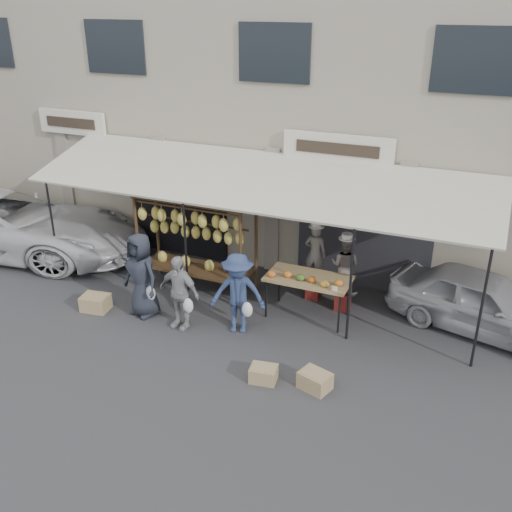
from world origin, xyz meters
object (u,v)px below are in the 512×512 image
(crate_near_b, at_px, (315,381))
(crate_far, at_px, (96,303))
(customer_mid, at_px, (179,292))
(customer_right, at_px, (238,293))
(vendor_left, at_px, (315,253))
(banana_rack, at_px, (194,226))
(produce_table, at_px, (308,280))
(vendor_right, at_px, (345,265))
(sedan, at_px, (483,302))
(customer_left, at_px, (142,275))
(crate_near_a, at_px, (263,374))

(crate_near_b, height_order, crate_far, crate_far)
(customer_mid, xyz_separation_m, customer_right, (1.13, 0.31, 0.06))
(vendor_left, distance_m, customer_right, 2.13)
(banana_rack, distance_m, vendor_left, 2.66)
(produce_table, bearing_deg, vendor_right, 45.77)
(sedan, bearing_deg, crate_near_b, 155.94)
(banana_rack, distance_m, customer_left, 1.56)
(vendor_left, relative_size, customer_right, 0.79)
(customer_right, height_order, sedan, customer_right)
(crate_near_a, height_order, crate_far, crate_far)
(vendor_left, relative_size, crate_near_b, 2.57)
(vendor_left, height_order, customer_mid, vendor_left)
(banana_rack, height_order, customer_left, banana_rack)
(crate_near_a, xyz_separation_m, crate_far, (-4.21, 0.87, 0.03))
(customer_left, bearing_deg, crate_near_b, 2.47)
(vendor_right, height_order, crate_near_b, vendor_right)
(banana_rack, relative_size, sedan, 0.72)
(banana_rack, bearing_deg, vendor_left, 16.75)
(crate_far, bearing_deg, customer_left, 15.14)
(crate_near_a, bearing_deg, customer_left, 160.12)
(customer_right, distance_m, crate_near_a, 1.84)
(customer_right, distance_m, crate_near_b, 2.39)
(customer_left, relative_size, customer_mid, 1.16)
(vendor_right, bearing_deg, customer_left, 29.89)
(produce_table, relative_size, customer_right, 1.02)
(customer_right, xyz_separation_m, crate_far, (-3.12, -0.45, -0.66))
(produce_table, height_order, crate_near_a, produce_table)
(customer_left, xyz_separation_m, crate_near_b, (4.05, -1.00, -0.75))
(sedan, bearing_deg, crate_far, 121.46)
(vendor_right, distance_m, crate_near_b, 2.96)
(crate_near_b, relative_size, crate_far, 0.91)
(crate_near_a, relative_size, crate_near_b, 0.90)
(produce_table, height_order, vendor_left, vendor_left)
(vendor_right, relative_size, crate_near_a, 2.74)
(crate_near_a, bearing_deg, banana_rack, 137.08)
(crate_far, bearing_deg, banana_rack, 45.35)
(vendor_left, height_order, crate_near_b, vendor_left)
(produce_table, height_order, customer_left, customer_left)
(crate_far, bearing_deg, vendor_right, 23.55)
(banana_rack, relative_size, customer_left, 1.45)
(vendor_left, relative_size, customer_mid, 0.84)
(customer_mid, relative_size, crate_near_a, 3.39)
(produce_table, xyz_separation_m, customer_mid, (-2.21, -1.34, -0.10))
(produce_table, distance_m, customer_mid, 2.58)
(banana_rack, height_order, crate_near_a, banana_rack)
(crate_near_a, distance_m, crate_far, 4.30)
(crate_near_b, bearing_deg, customer_left, 166.12)
(produce_table, xyz_separation_m, crate_far, (-4.20, -1.48, -0.70))
(produce_table, bearing_deg, sedan, 15.17)
(vendor_left, relative_size, crate_far, 2.35)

